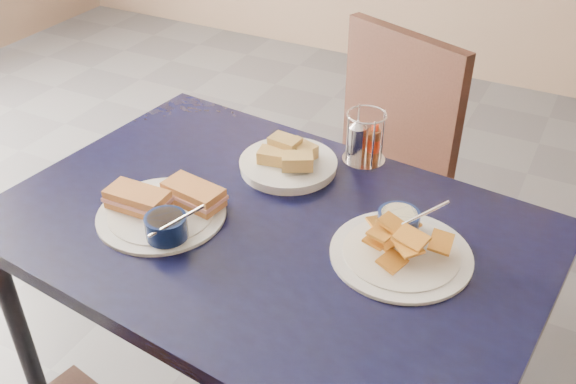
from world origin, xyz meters
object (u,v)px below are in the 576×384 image
at_px(bread_basket, 289,162).
at_px(condiment_caddy, 363,141).
at_px(dining_table, 268,247).
at_px(plantain_plate, 400,242).
at_px(sandwich_plate, 164,208).
at_px(chair_far, 365,158).

relative_size(bread_basket, condiment_caddy, 1.77).
height_order(dining_table, plantain_plate, plantain_plate).
xyz_separation_m(sandwich_plate, bread_basket, (0.15, 0.31, -0.00)).
distance_m(sandwich_plate, plantain_plate, 0.52).
height_order(dining_table, condiment_caddy, condiment_caddy).
relative_size(sandwich_plate, bread_basket, 1.29).
relative_size(plantain_plate, bread_basket, 1.23).
bearing_deg(condiment_caddy, sandwich_plate, -124.68).
xyz_separation_m(dining_table, plantain_plate, (0.29, 0.05, 0.09)).
xyz_separation_m(dining_table, bread_basket, (-0.06, 0.22, 0.09)).
xyz_separation_m(plantain_plate, condiment_caddy, (-0.20, 0.30, 0.04)).
distance_m(chair_far, plantain_plate, 0.75).
relative_size(dining_table, chair_far, 1.35).
distance_m(bread_basket, condiment_caddy, 0.20).
bearing_deg(chair_far, condiment_caddy, -71.92).
xyz_separation_m(dining_table, chair_far, (-0.03, 0.69, -0.15)).
bearing_deg(chair_far, dining_table, -87.69).
bearing_deg(dining_table, plantain_plate, 9.86).
bearing_deg(sandwich_plate, dining_table, 21.34).
height_order(dining_table, chair_far, chair_far).
bearing_deg(plantain_plate, bread_basket, 153.92).
distance_m(plantain_plate, condiment_caddy, 0.36).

